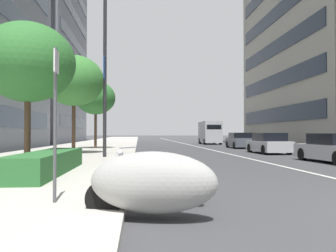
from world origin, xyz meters
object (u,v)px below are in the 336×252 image
Objects in this scene: motorcycle_second_in_row at (152,183)px; car_mid_block_traffic at (269,144)px; delivery_van_ahead at (210,132)px; street_tree_far_plaza at (74,81)px; street_tree_by_lamp_post at (28,63)px; motorcycle_under_tarp at (153,181)px; street_tree_near_plaza_corner at (96,98)px; street_lamp_with_banners at (112,57)px; car_far_down_avenue at (240,141)px; parking_sign_by_curb at (55,109)px; car_following_behind at (335,149)px.

car_mid_block_traffic is (17.53, -8.51, 0.06)m from motorcycle_second_in_row.
delivery_van_ahead is 25.52m from street_tree_far_plaza.
street_tree_by_lamp_post is 0.87× the size of street_tree_far_plaza.
street_tree_near_plaza_corner is at bearing -49.20° from motorcycle_under_tarp.
street_lamp_with_banners reaches higher than motorcycle_second_in_row.
street_lamp_with_banners is at bearing 143.08° from car_far_down_avenue.
street_tree_far_plaza reaches higher than motorcycle_under_tarp.
street_tree_by_lamp_post is at bearing 179.67° from street_tree_far_plaza.
motorcycle_second_in_row is 0.52× the size of car_mid_block_traffic.
street_tree_near_plaza_corner is (-14.38, 12.34, 2.74)m from delivery_van_ahead.
car_far_down_avenue is at bearing -78.99° from motorcycle_under_tarp.
motorcycle_under_tarp is at bearing -78.32° from motorcycle_second_in_row.
car_mid_block_traffic is 1.52× the size of parking_sign_by_curb.
street_lamp_with_banners is (-13.21, 10.56, 4.62)m from car_far_down_avenue.
delivery_van_ahead is at bearing -22.68° from street_tree_by_lamp_post.
street_lamp_with_banners is (-25.12, 10.20, 3.80)m from delivery_van_ahead.
car_mid_block_traffic is (7.45, 0.36, 0.01)m from car_following_behind.
street_tree_by_lamp_post is at bearing 154.69° from street_lamp_with_banners.
car_far_down_avenue is 0.78× the size of street_tree_near_plaza_corner.
motorcycle_under_tarp is at bearing 167.88° from delivery_van_ahead.
car_following_behind is 11.74m from street_lamp_with_banners.
street_tree_by_lamp_post is 8.66m from street_tree_far_plaza.
car_far_down_avenue is 16.92m from street_tree_far_plaza.
street_tree_far_plaza is at bearing -0.33° from street_tree_by_lamp_post.
motorcycle_second_in_row is 2.20m from parking_sign_by_curb.
parking_sign_by_curb is at bearing -159.27° from street_tree_by_lamp_post.
street_lamp_with_banners is 11.00m from street_tree_near_plaza_corner.
parking_sign_by_curb is at bearing -10.87° from motorcycle_second_in_row.
street_lamp_with_banners is at bearing -168.75° from street_tree_near_plaza_corner.
street_tree_near_plaza_corner is at bearing -2.94° from street_tree_far_plaza.
car_far_down_avenue is (15.86, -0.13, 0.04)m from car_following_behind.
delivery_van_ahead is 27.38m from street_lamp_with_banners.
delivery_van_ahead is 0.66× the size of street_lamp_with_banners.
motorcycle_second_in_row is at bearing 153.04° from car_mid_block_traffic.
street_tree_near_plaza_corner is at bearing 62.96° from car_mid_block_traffic.
motorcycle_second_in_row is at bearing -150.46° from street_tree_by_lamp_post.
car_following_behind is 0.54× the size of street_lamp_with_banners.
delivery_van_ahead is (11.91, 0.36, 0.82)m from car_far_down_avenue.
street_tree_near_plaza_corner is (10.74, 2.14, -1.07)m from street_lamp_with_banners.
motorcycle_second_in_row is 0.38× the size of delivery_van_ahead.
street_tree_by_lamp_post reaches higher than motorcycle_second_in_row.
motorcycle_second_in_row is 24.04m from street_tree_near_plaza_corner.
street_tree_far_plaza is at bearing -42.88° from motorcycle_under_tarp.
delivery_van_ahead is at bearing -1.74° from car_following_behind.
street_tree_by_lamp_post is at bearing -46.03° from motorcycle_second_in_row.
car_far_down_avenue reaches higher than motorcycle_second_in_row.
car_far_down_avenue is at bearing -35.16° from street_tree_by_lamp_post.
street_tree_by_lamp_post is at bearing 158.45° from delivery_van_ahead.
delivery_van_ahead is (27.77, 0.24, 0.86)m from car_following_behind.
parking_sign_by_curb is (-25.16, 10.67, 1.12)m from car_far_down_avenue.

